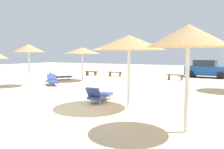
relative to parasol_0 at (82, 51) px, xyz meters
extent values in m
plane|color=beige|center=(5.78, -8.37, -2.59)|extent=(80.00, 80.00, 0.00)
cylinder|color=silver|center=(0.00, 0.00, -1.38)|extent=(0.12, 0.12, 2.42)
cone|color=tan|center=(0.00, 0.00, 0.01)|extent=(3.16, 3.16, 0.55)
cylinder|color=silver|center=(-1.34, -4.60, -1.32)|extent=(0.12, 0.12, 2.53)
cone|color=tan|center=(-1.34, -4.60, 0.13)|extent=(2.23, 2.23, 0.58)
cylinder|color=silver|center=(7.60, -7.23, -1.31)|extent=(0.12, 0.12, 2.56)
cone|color=tan|center=(7.60, -7.23, 0.19)|extent=(3.10, 3.10, 0.63)
cylinder|color=silver|center=(10.39, -9.35, -1.29)|extent=(0.12, 0.12, 2.59)
cone|color=tan|center=(10.39, -9.35, 0.23)|extent=(2.34, 2.34, 0.65)
cube|color=#33478C|center=(-1.93, -0.41, -2.31)|extent=(1.44, 1.78, 0.12)
cube|color=#33478C|center=(-2.34, -1.09, -2.11)|extent=(0.81, 0.77, 0.35)
cylinder|color=silver|center=(-2.05, -1.03, -2.48)|extent=(0.06, 0.06, 0.22)
cylinder|color=silver|center=(-2.43, -0.80, -2.48)|extent=(0.06, 0.06, 0.22)
cylinder|color=silver|center=(-1.42, -0.01, -2.48)|extent=(0.06, 0.06, 0.22)
cylinder|color=silver|center=(-1.80, 0.22, -2.48)|extent=(0.06, 0.06, 0.22)
cube|color=#33478C|center=(-0.23, -3.41, -2.31)|extent=(1.72, 1.57, 0.12)
cube|color=#33478C|center=(-0.85, -2.90, -2.05)|extent=(0.75, 0.78, 0.44)
cylinder|color=silver|center=(-0.84, -3.20, -2.48)|extent=(0.06, 0.06, 0.22)
cylinder|color=silver|center=(-0.56, -2.86, -2.48)|extent=(0.06, 0.06, 0.22)
cylinder|color=silver|center=(0.09, -3.96, -2.48)|extent=(0.06, 0.06, 0.22)
cylinder|color=silver|center=(0.37, -3.62, -2.48)|extent=(0.06, 0.06, 0.22)
cube|color=#33478C|center=(5.91, -6.75, -2.31)|extent=(0.84, 1.76, 0.12)
cube|color=#33478C|center=(6.00, -7.55, -2.03)|extent=(0.68, 0.46, 0.49)
cylinder|color=silver|center=(6.20, -7.32, -2.48)|extent=(0.06, 0.06, 0.22)
cylinder|color=silver|center=(5.76, -7.38, -2.48)|extent=(0.06, 0.06, 0.22)
cylinder|color=silver|center=(6.06, -6.13, -2.48)|extent=(0.06, 0.06, 0.22)
cylinder|color=silver|center=(5.62, -6.18, -2.48)|extent=(0.06, 0.06, 0.22)
cube|color=brown|center=(0.77, 4.62, -2.14)|extent=(1.53, 0.56, 0.08)
cube|color=brown|center=(0.22, 4.56, -2.38)|extent=(0.16, 0.37, 0.41)
cube|color=brown|center=(1.31, 4.68, -2.38)|extent=(0.16, 0.37, 0.41)
cube|color=brown|center=(6.94, 4.40, -2.14)|extent=(1.52, 0.48, 0.08)
cube|color=brown|center=(6.40, 4.37, -2.38)|extent=(0.14, 0.37, 0.41)
cube|color=brown|center=(7.49, 4.43, -2.38)|extent=(0.14, 0.37, 0.41)
cube|color=brown|center=(-1.99, 4.38, -2.14)|extent=(1.52, 0.50, 0.08)
cube|color=brown|center=(-2.54, 4.42, -2.38)|extent=(0.14, 0.37, 0.41)
cube|color=brown|center=(-1.44, 4.34, -2.38)|extent=(0.14, 0.37, 0.41)
cube|color=#194C9E|center=(9.18, 8.11, -1.92)|extent=(4.14, 2.06, 0.90)
cube|color=#262D38|center=(8.98, 8.13, -1.17)|extent=(2.13, 1.74, 0.60)
cylinder|color=black|center=(10.60, 8.86, -2.27)|extent=(0.66, 0.28, 0.64)
cylinder|color=black|center=(10.44, 7.11, -2.27)|extent=(0.66, 0.28, 0.64)
cylinder|color=black|center=(7.92, 9.11, -2.27)|extent=(0.66, 0.28, 0.64)
cylinder|color=black|center=(7.76, 7.35, -2.27)|extent=(0.66, 0.28, 0.64)
camera|label=1|loc=(11.59, -16.17, -0.30)|focal=36.77mm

